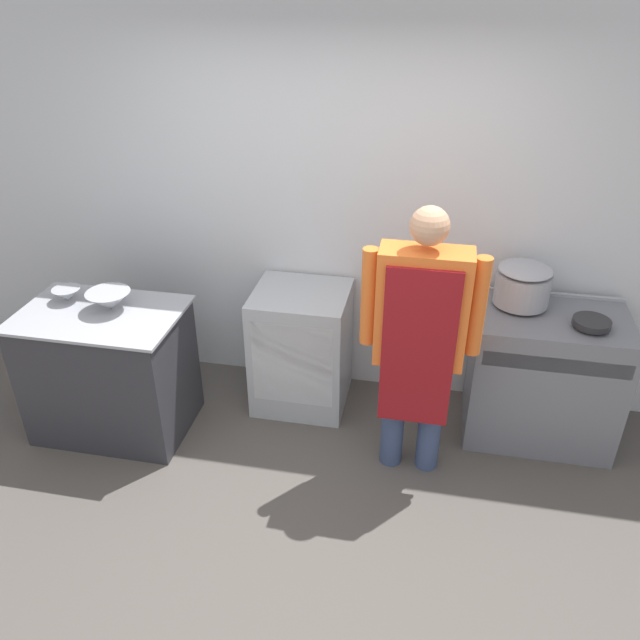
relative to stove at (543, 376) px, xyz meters
name	(u,v)px	position (x,y,z in m)	size (l,w,h in m)	color
ground_plane	(283,554)	(-1.42, -1.33, -0.45)	(14.00, 14.00, 0.00)	#4C4742
wall_back	(339,209)	(-1.42, 0.38, 0.90)	(8.00, 0.05, 2.70)	silver
prep_counter	(110,371)	(-2.79, -0.48, -0.01)	(1.02, 0.68, 0.88)	#2D2D33
stove	(543,376)	(0.00, 0.00, 0.00)	(0.93, 0.61, 0.91)	slate
fridge_unit	(301,348)	(-1.61, 0.04, -0.01)	(0.64, 0.58, 0.87)	#A8ADB2
person_cook	(420,331)	(-0.81, -0.49, 0.53)	(0.68, 0.24, 1.71)	#38476B
mixing_bowl	(109,301)	(-2.73, -0.43, 0.49)	(0.28, 0.28, 0.12)	#9EA0A8
small_bowl	(67,295)	(-3.06, -0.37, 0.48)	(0.18, 0.18, 0.09)	#9EA0A8
stock_pot	(523,284)	(-0.21, 0.11, 0.59)	(0.34, 0.34, 0.26)	#9EA0A8
saute_pan	(592,322)	(0.19, -0.10, 0.48)	(0.22, 0.22, 0.04)	#262628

